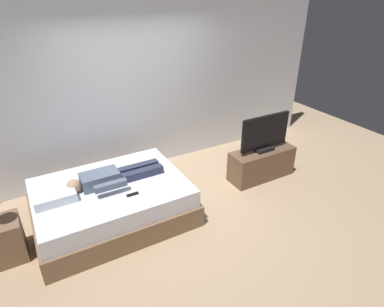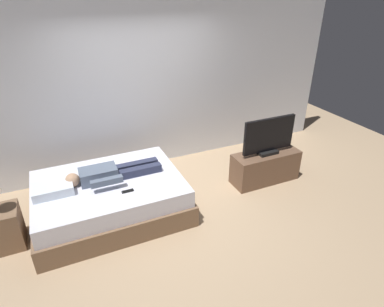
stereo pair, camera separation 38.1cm
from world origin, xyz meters
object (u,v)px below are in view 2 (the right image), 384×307
Objects in this scene: pillow at (53,189)px; tv_stand at (265,167)px; bed at (110,198)px; nightstand at (4,228)px; remote at (128,191)px; person at (109,174)px; tv at (269,137)px.

tv_stand is (3.14, -0.14, -0.35)m from pillow.
bed is 3.83× the size of nightstand.
remote is at bearing -63.06° from bed.
bed is at bearing 0.00° from pillow.
tv reaches higher than person.
bed reaches higher than nightstand.
tv reaches higher than nightstand.
pillow is 3.16m from tv_stand.
tv is (2.46, -0.14, 0.52)m from bed.
remote is 2.30m from tv.
tv_stand is at bearing -3.36° from bed.
remote is (0.15, -0.40, -0.07)m from person.
bed is at bearing 176.64° from tv.
remote is 0.17× the size of tv.
remote is at bearing -69.53° from person.
bed is 2.52m from tv.
remote is at bearing -22.47° from pillow.
person reaches higher than remote.
nightstand is (-1.48, 0.26, -0.29)m from remote.
pillow is 0.93m from remote.
tv_stand is at bearing -0.75° from nightstand.
tv is (2.43, -0.20, 0.16)m from person.
nightstand reaches higher than tv_stand.
tv reaches higher than remote.
tv_stand is at bearing 0.00° from tv.
person is (0.03, 0.05, 0.36)m from bed.
pillow is at bearing -175.89° from person.
remote is 0.14× the size of tv_stand.
person is 8.40× the size of remote.
tv is at bearing 5.25° from remote.
tv is (0.00, 0.00, 0.53)m from tv_stand.
pillow is 3.20× the size of remote.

